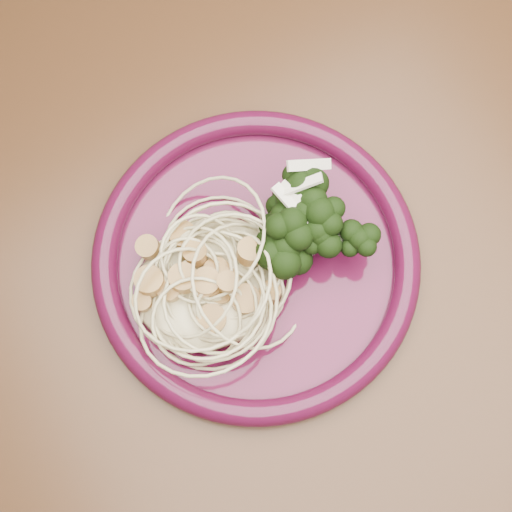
% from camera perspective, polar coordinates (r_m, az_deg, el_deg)
% --- Properties ---
extents(dining_table, '(1.20, 0.80, 0.75)m').
position_cam_1_polar(dining_table, '(0.70, -7.13, -9.16)').
color(dining_table, '#472814').
rests_on(dining_table, ground).
extents(dinner_plate, '(0.29, 0.29, 0.02)m').
position_cam_1_polar(dinner_plate, '(0.60, -0.00, -0.28)').
color(dinner_plate, '#460D27').
rests_on(dinner_plate, dining_table).
extents(spaghetti_pile, '(0.14, 0.12, 0.03)m').
position_cam_1_polar(spaghetti_pile, '(0.59, -3.74, -1.87)').
color(spaghetti_pile, beige).
rests_on(spaghetti_pile, dinner_plate).
extents(scallop_cluster, '(0.12, 0.12, 0.04)m').
position_cam_1_polar(scallop_cluster, '(0.56, -3.96, -0.91)').
color(scallop_cluster, '#B28545').
rests_on(scallop_cluster, spaghetti_pile).
extents(broccoli_pile, '(0.09, 0.15, 0.05)m').
position_cam_1_polar(broccoli_pile, '(0.59, 4.54, 2.61)').
color(broccoli_pile, black).
rests_on(broccoli_pile, dinner_plate).
extents(onion_garnish, '(0.07, 0.10, 0.05)m').
position_cam_1_polar(onion_garnish, '(0.56, 4.78, 3.69)').
color(onion_garnish, beige).
rests_on(onion_garnish, broccoli_pile).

